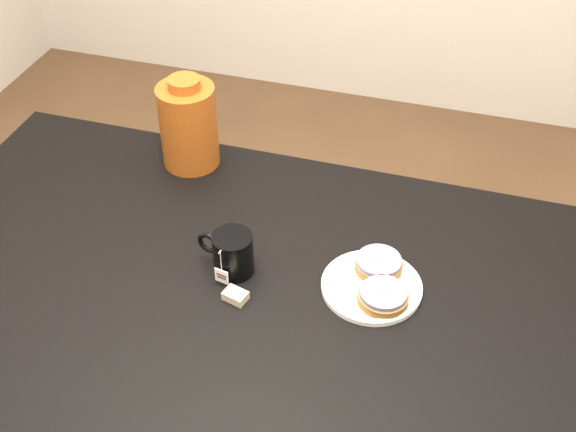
{
  "coord_description": "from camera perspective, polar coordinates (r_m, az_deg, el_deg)",
  "views": [
    {
      "loc": [
        0.41,
        -0.92,
        1.78
      ],
      "look_at": [
        0.08,
        0.17,
        0.81
      ],
      "focal_mm": 45.0,
      "sensor_mm": 36.0,
      "label": 1
    }
  ],
  "objects": [
    {
      "name": "mug",
      "position": [
        1.44,
        -4.44,
        -2.94
      ],
      "size": [
        0.13,
        0.1,
        0.09
      ],
      "rotation": [
        0.0,
        0.0,
        -0.18
      ],
      "color": "black",
      "rests_on": "table"
    },
    {
      "name": "teabag_pouch",
      "position": [
        1.4,
        -4.17,
        -6.3
      ],
      "size": [
        0.05,
        0.04,
        0.02
      ],
      "primitive_type": "cube",
      "rotation": [
        0.0,
        0.0,
        -0.26
      ],
      "color": "#C6B793",
      "rests_on": "table"
    },
    {
      "name": "bagel_front",
      "position": [
        1.39,
        7.52,
        -6.31
      ],
      "size": [
        0.13,
        0.13,
        0.03
      ],
      "color": "brown",
      "rests_on": "plate"
    },
    {
      "name": "plate",
      "position": [
        1.43,
        6.62,
        -5.5
      ],
      "size": [
        0.2,
        0.2,
        0.01
      ],
      "color": "white",
      "rests_on": "table"
    },
    {
      "name": "bagel_package",
      "position": [
        1.7,
        -7.87,
        7.16
      ],
      "size": [
        0.17,
        0.17,
        0.23
      ],
      "rotation": [
        0.0,
        0.0,
        -0.35
      ],
      "color": "#6B2C0E",
      "rests_on": "table"
    },
    {
      "name": "bagel_back",
      "position": [
        1.45,
        7.18,
        -3.78
      ],
      "size": [
        0.13,
        0.13,
        0.03
      ],
      "color": "brown",
      "rests_on": "plate"
    },
    {
      "name": "table",
      "position": [
        1.5,
        -4.9,
        -7.58
      ],
      "size": [
        1.4,
        0.9,
        0.75
      ],
      "color": "black",
      "rests_on": "ground_plane"
    }
  ]
}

